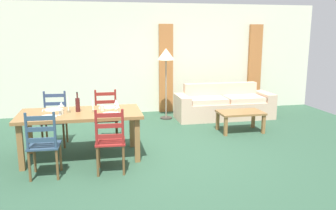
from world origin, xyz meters
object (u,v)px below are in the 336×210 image
Objects in this scene: wine_glass_far_right at (116,102)px; coffee_cup_primary at (102,108)px; dining_chair_near_right at (110,141)px; dining_chair_far_left at (55,119)px; dining_chair_near_left at (44,145)px; couch at (223,106)px; dining_chair_far_right at (106,117)px; coffee_cup_secondary at (61,111)px; wine_glass_near_right at (118,106)px; wine_bottle at (78,104)px; dining_table at (81,118)px; standing_lamp at (166,58)px; wine_glass_near_left at (59,108)px; wine_glass_far_left at (61,104)px; coffee_table at (240,115)px.

wine_glass_far_right reaches higher than coffee_cup_primary.
dining_chair_near_right is 1.77m from dining_chair_far_left.
dining_chair_near_left is 0.42× the size of couch.
couch is (2.64, 1.96, -0.57)m from wine_glass_far_right.
coffee_cup_secondary is at bearing -130.22° from dining_chair_far_right.
dining_chair_far_right is 0.98m from wine_glass_near_right.
dining_chair_near_right is at bearing -134.52° from couch.
dining_chair_near_right is 1.00× the size of dining_chair_far_right.
dining_chair_far_right is at bearing 56.72° from wine_bottle.
wine_bottle reaches higher than coffee_cup_secondary.
dining_table is 0.22m from wine_bottle.
dining_chair_far_right is 0.74m from wine_glass_far_right.
wine_glass_near_right reaches higher than coffee_cup_secondary.
dining_chair_far_left is at bearing -147.37° from standing_lamp.
dining_chair_near_left is 3.91m from standing_lamp.
standing_lamp reaches higher than coffee_cup_primary.
coffee_cup_primary is (-0.08, -0.71, 0.32)m from dining_chair_far_right.
wine_bottle is at bearing 35.64° from wine_glass_near_left.
dining_chair_far_right is 0.92m from wine_bottle.
dining_chair_near_right is 5.96× the size of wine_glass_far_right.
couch is at bearing 37.32° from dining_chair_near_left.
dining_chair_far_right is 10.67× the size of coffee_cup_secondary.
couch is (3.50, 1.95, -0.57)m from wine_glass_far_left.
wine_glass_near_right is at bearing -117.93° from standing_lamp.
dining_chair_near_right is at bearing -1.21° from dining_chair_near_left.
standing_lamp is (1.44, 1.52, 0.93)m from dining_chair_far_right.
wine_glass_far_right is 0.07× the size of couch.
wine_glass_far_left is 0.18× the size of coffee_table.
couch is (2.78, 2.83, -0.19)m from dining_chair_near_right.
dining_table is at bearing -166.82° from wine_glass_far_right.
standing_lamp reaches higher than wine_glass_near_left.
wine_bottle is 2.97m from standing_lamp.
coffee_cup_secondary reaches higher than couch.
wine_glass_far_left is at bearing -150.87° from couch.
dining_chair_far_left is at bearing 178.48° from dining_chair_far_right.
couch is (2.63, 2.22, -0.57)m from wine_glass_near_right.
wine_glass_near_left is at bearing -147.58° from couch.
coffee_cup_primary is at bearing -163.22° from coffee_table.
dining_chair_near_right is 0.42× the size of couch.
coffee_table is (2.53, 1.01, -0.51)m from wine_glass_near_right.
standing_lamp is (-1.25, 1.40, 1.06)m from coffee_table.
dining_chair_near_left is at bearing -121.50° from dining_chair_far_right.
wine_glass_near_left is 0.10× the size of standing_lamp.
dining_chair_near_right reaches higher than couch.
coffee_cup_secondary is at bearing 137.20° from dining_chair_near_right.
dining_chair_far_left is 1.30m from wine_glass_far_right.
standing_lamp is (1.86, 2.28, 0.75)m from dining_table.
wine_glass_near_right is 2.77m from coffee_table.
dining_chair_near_left is 5.96× the size of wine_glass_near_left.
wine_bottle is 0.33m from wine_glass_near_left.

